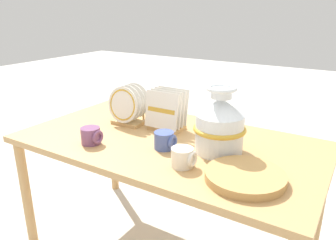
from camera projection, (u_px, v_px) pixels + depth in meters
display_table at (168, 152)px, 1.78m from camera, size 1.60×0.88×0.73m
ceramic_vase at (220, 124)px, 1.56m from camera, size 0.25×0.25×0.33m
dish_rack_round_plates at (128, 108)px, 1.95m from camera, size 0.21×0.16×0.24m
dish_rack_square_plates at (167, 114)px, 1.87m from camera, size 0.21×0.15×0.23m
wicker_charger_stack at (245, 176)px, 1.33m from camera, size 0.33×0.33×0.04m
mug_cobalt_glaze at (165, 140)px, 1.63m from camera, size 0.11×0.10×0.09m
mug_plum_glaze at (91, 136)px, 1.69m from camera, size 0.11×0.10×0.09m
mug_cream_glaze at (183, 157)px, 1.44m from camera, size 0.11×0.10×0.09m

